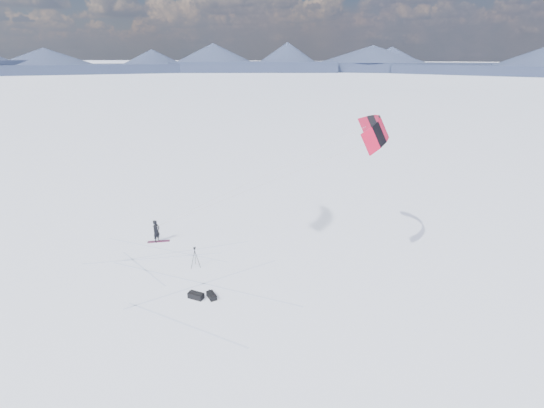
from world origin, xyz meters
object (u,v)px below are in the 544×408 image
at_px(snowkiter, 158,242).
at_px(gear_bag_a, 196,295).
at_px(snowboard, 159,241).
at_px(gear_bag_b, 212,296).
at_px(tripod, 195,254).

height_order(snowkiter, gear_bag_a, snowkiter).
height_order(snowboard, gear_bag_a, gear_bag_a).
xyz_separation_m(gear_bag_a, gear_bag_b, (0.84, 0.34, -0.02)).
distance_m(tripod, gear_bag_b, 3.98).
bearing_deg(snowkiter, tripod, -108.79).
relative_size(gear_bag_a, gear_bag_b, 1.09).
bearing_deg(gear_bag_b, gear_bag_a, -117.73).
bearing_deg(gear_bag_a, snowboard, 142.62).
bearing_deg(snowboard, tripod, -56.56).
distance_m(snowboard, gear_bag_a, 8.49).
bearing_deg(gear_bag_a, snowkiter, 143.11).
bearing_deg(gear_bag_a, gear_bag_b, 24.87).
bearing_deg(snowkiter, snowboard, -70.79).
xyz_separation_m(snowboard, gear_bag_a, (6.51, -5.44, 0.16)).
bearing_deg(tripod, snowkiter, 152.82).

